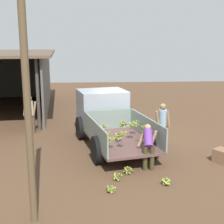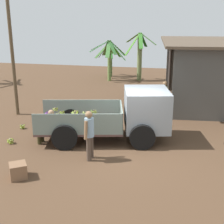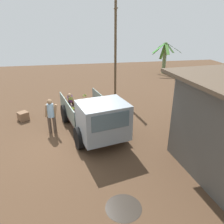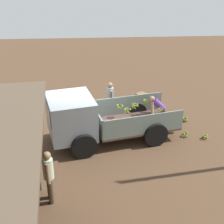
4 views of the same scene
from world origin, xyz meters
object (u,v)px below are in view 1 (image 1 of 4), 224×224
(person_worker_loading, at_px, (148,144))
(banana_bunch_on_ground_2, at_px, (111,189))
(person_foreground_visitor, at_px, (162,123))
(utility_pole, at_px, (26,83))
(wooden_crate_0, at_px, (222,156))
(banana_bunch_on_ground_1, at_px, (166,181))
(cargo_truck, at_px, (106,114))
(banana_bunch_on_ground_3, at_px, (117,176))
(person_bystander_near_shed, at_px, (30,113))
(banana_bunch_on_ground_0, at_px, (128,170))

(person_worker_loading, xyz_separation_m, banana_bunch_on_ground_2, (-1.62, 1.27, -0.68))
(person_foreground_visitor, relative_size, banana_bunch_on_ground_2, 6.78)
(utility_pole, relative_size, wooden_crate_0, 12.64)
(banana_bunch_on_ground_1, bearing_deg, cargo_truck, 18.84)
(banana_bunch_on_ground_1, height_order, banana_bunch_on_ground_3, banana_bunch_on_ground_3)
(person_bystander_near_shed, relative_size, banana_bunch_on_ground_2, 6.75)
(cargo_truck, relative_size, banana_bunch_on_ground_1, 18.64)
(person_worker_loading, xyz_separation_m, wooden_crate_0, (0.28, -2.53, -0.56))
(banana_bunch_on_ground_0, bearing_deg, person_worker_loading, -55.66)
(person_bystander_near_shed, relative_size, banana_bunch_on_ground_1, 5.94)
(cargo_truck, xyz_separation_m, person_bystander_near_shed, (1.00, 3.21, -0.12))
(cargo_truck, relative_size, person_worker_loading, 3.88)
(wooden_crate_0, bearing_deg, person_foreground_visitor, 44.02)
(person_foreground_visitor, height_order, person_bystander_near_shed, person_foreground_visitor)
(utility_pole, relative_size, banana_bunch_on_ground_0, 19.04)
(person_foreground_visitor, distance_m, wooden_crate_0, 2.46)
(cargo_truck, xyz_separation_m, banana_bunch_on_ground_3, (-3.96, -0.15, -0.90))
(person_worker_loading, bearing_deg, cargo_truck, 25.82)
(person_foreground_visitor, height_order, wooden_crate_0, person_foreground_visitor)
(banana_bunch_on_ground_2, distance_m, banana_bunch_on_ground_3, 0.76)
(banana_bunch_on_ground_0, bearing_deg, banana_bunch_on_ground_3, 140.06)
(person_worker_loading, xyz_separation_m, person_bystander_near_shed, (4.07, 4.40, 0.14))
(cargo_truck, bearing_deg, person_bystander_near_shed, 59.44)
(person_bystander_near_shed, height_order, banana_bunch_on_ground_3, person_bystander_near_shed)
(utility_pole, height_order, person_bystander_near_shed, utility_pole)
(banana_bunch_on_ground_1, xyz_separation_m, banana_bunch_on_ground_3, (0.37, 1.33, 0.02))
(banana_bunch_on_ground_2, xyz_separation_m, banana_bunch_on_ground_3, (0.72, -0.23, 0.03))
(cargo_truck, distance_m, person_worker_loading, 3.30)
(utility_pole, distance_m, person_worker_loading, 4.75)
(banana_bunch_on_ground_0, relative_size, banana_bunch_on_ground_3, 1.16)
(wooden_crate_0, bearing_deg, banana_bunch_on_ground_0, 103.11)
(person_foreground_visitor, bearing_deg, banana_bunch_on_ground_0, -29.47)
(banana_bunch_on_ground_1, bearing_deg, wooden_crate_0, -55.39)
(banana_bunch_on_ground_2, relative_size, wooden_crate_0, 0.52)
(banana_bunch_on_ground_0, distance_m, banana_bunch_on_ground_2, 1.29)
(person_bystander_near_shed, relative_size, banana_bunch_on_ground_0, 5.25)
(person_worker_loading, height_order, banana_bunch_on_ground_1, person_worker_loading)
(utility_pole, height_order, wooden_crate_0, utility_pole)
(utility_pole, height_order, banana_bunch_on_ground_0, utility_pole)
(utility_pole, xyz_separation_m, banana_bunch_on_ground_1, (1.54, -3.34, -2.98))
(person_foreground_visitor, relative_size, wooden_crate_0, 3.50)
(banana_bunch_on_ground_1, xyz_separation_m, banana_bunch_on_ground_2, (-0.35, 1.56, -0.01))
(person_worker_loading, distance_m, banana_bunch_on_ground_1, 1.46)
(banana_bunch_on_ground_3, bearing_deg, person_foreground_visitor, -33.94)
(utility_pole, height_order, banana_bunch_on_ground_1, utility_pole)
(person_worker_loading, relative_size, banana_bunch_on_ground_1, 4.80)
(person_foreground_visitor, xyz_separation_m, banana_bunch_on_ground_3, (-2.87, 1.93, -0.79))
(person_bystander_near_shed, relative_size, banana_bunch_on_ground_3, 6.12)
(utility_pole, distance_m, person_bystander_near_shed, 7.34)
(person_foreground_visitor, bearing_deg, banana_bunch_on_ground_1, -7.25)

